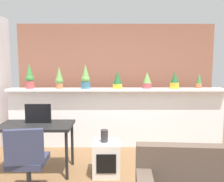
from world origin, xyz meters
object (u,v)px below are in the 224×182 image
Objects in this scene: potted_plant_0 at (30,77)px; vase_on_shelf at (104,136)px; desk at (36,130)px; potted_plant_4 at (147,80)px; side_cube_shelf at (106,158)px; potted_plant_3 at (118,80)px; tv_monitor at (38,113)px; potted_plant_1 at (59,78)px; potted_plant_6 at (199,81)px; potted_plant_5 at (175,81)px; potted_plant_2 at (85,78)px; office_chair at (28,168)px.

potted_plant_0 is 2.04m from vase_on_shelf.
potted_plant_0 reaches higher than desk.
potted_plant_4 reaches higher than side_cube_shelf.
potted_plant_3 is at bearing -177.05° from potted_plant_4.
potted_plant_3 reaches higher than tv_monitor.
potted_plant_1 is 1.39× the size of potted_plant_6.
potted_plant_6 is (1.02, 0.01, -0.01)m from potted_plant_4.
potted_plant_0 is at bearing 179.53° from potted_plant_5.
potted_plant_2 reaches higher than office_chair.
potted_plant_4 is at bearing 174.52° from potted_plant_5.
potted_plant_5 is at bearing -5.48° from potted_plant_4.
desk is 0.77m from office_chair.
potted_plant_1 is 1.11m from tv_monitor.
office_chair is (-0.54, -1.79, -0.99)m from potted_plant_2.
office_chair is at bearing -122.99° from potted_plant_3.
potted_plant_3 reaches higher than potted_plant_6.
potted_plant_3 is 0.88× the size of tv_monitor.
potted_plant_2 is 0.95× the size of side_cube_shelf.
potted_plant_6 is 3.14m from desk.
potted_plant_4 reaches higher than potted_plant_6.
desk is 1.21× the size of office_chair.
potted_plant_6 is at bearing 0.95° from potted_plant_1.
potted_plant_3 is at bearing -0.08° from potted_plant_0.
desk is 5.97× the size of vase_on_shelf.
potted_plant_2 is 1.28m from tv_monitor.
vase_on_shelf is at bearing -52.08° from potted_plant_1.
desk is (-0.64, -1.08, -0.71)m from potted_plant_2.
potted_plant_2 reaches higher than vase_on_shelf.
potted_plant_4 is (1.71, 0.04, -0.04)m from potted_plant_1.
potted_plant_5 reaches higher than vase_on_shelf.
office_chair is (-2.27, -1.77, -0.94)m from potted_plant_5.
potted_plant_3 is 1.60m from potted_plant_6.
potted_plant_0 is 1.24× the size of tv_monitor.
potted_plant_5 reaches higher than side_cube_shelf.
side_cube_shelf is at bearing -122.73° from potted_plant_4.
potted_plant_5 is (2.80, -0.02, -0.07)m from potted_plant_0.
potted_plant_6 is at bearing 0.46° from potted_plant_4.
desk is (-1.26, -1.08, -0.67)m from potted_plant_3.
tv_monitor is at bearing -159.94° from potted_plant_6.
potted_plant_4 is (1.20, 0.03, -0.05)m from potted_plant_2.
tv_monitor is 2.14× the size of vase_on_shelf.
tv_monitor reaches higher than desk.
potted_plant_1 is at bearing -178.76° from potted_plant_4.
tv_monitor is at bearing 96.46° from office_chair.
potted_plant_5 is at bearing 37.97° from office_chair.
tv_monitor is 1.25m from side_cube_shelf.
side_cube_shelf is (1.07, -0.10, -0.42)m from desk.
potted_plant_2 is 1.20m from potted_plant_4.
desk is (-2.37, -1.06, -0.66)m from potted_plant_5.
potted_plant_2 is (0.51, 0.01, 0.01)m from potted_plant_1.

